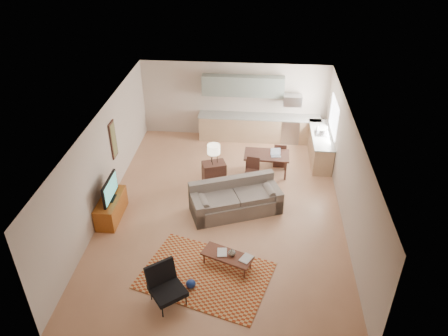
# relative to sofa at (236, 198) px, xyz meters

# --- Properties ---
(room) EXTENTS (9.00, 9.00, 9.00)m
(room) POSITION_rel_sofa_xyz_m (-0.35, 0.09, 0.91)
(room) COLOR #AE7755
(room) RESTS_ON ground
(kitchen_counter_back) EXTENTS (4.26, 0.64, 0.92)m
(kitchen_counter_back) POSITION_rel_sofa_xyz_m (0.55, 4.27, 0.02)
(kitchen_counter_back) COLOR tan
(kitchen_counter_back) RESTS_ON ground
(kitchen_counter_right) EXTENTS (0.64, 2.26, 0.92)m
(kitchen_counter_right) POSITION_rel_sofa_xyz_m (2.58, 3.09, 0.02)
(kitchen_counter_right) COLOR tan
(kitchen_counter_right) RESTS_ON ground
(kitchen_range) EXTENTS (0.62, 0.62, 0.90)m
(kitchen_range) POSITION_rel_sofa_xyz_m (1.65, 4.27, 0.01)
(kitchen_range) COLOR #A5A8AD
(kitchen_range) RESTS_ON ground
(kitchen_microwave) EXTENTS (0.62, 0.40, 0.35)m
(kitchen_microwave) POSITION_rel_sofa_xyz_m (1.65, 4.29, 1.11)
(kitchen_microwave) COLOR #A5A8AD
(kitchen_microwave) RESTS_ON room
(upper_cabinets) EXTENTS (2.80, 0.34, 0.70)m
(upper_cabinets) POSITION_rel_sofa_xyz_m (-0.05, 4.42, 1.51)
(upper_cabinets) COLOR slate
(upper_cabinets) RESTS_ON room
(window_right) EXTENTS (0.02, 1.40, 1.05)m
(window_right) POSITION_rel_sofa_xyz_m (2.88, 3.09, 1.11)
(window_right) COLOR white
(window_right) RESTS_ON room
(wall_art_left) EXTENTS (0.06, 0.42, 1.10)m
(wall_art_left) POSITION_rel_sofa_xyz_m (-3.56, 0.99, 1.11)
(wall_art_left) COLOR olive
(wall_art_left) RESTS_ON room
(triptych) EXTENTS (1.70, 0.04, 0.50)m
(triptych) POSITION_rel_sofa_xyz_m (-0.45, 4.56, 1.31)
(triptych) COLOR beige
(triptych) RESTS_ON room
(rug) EXTENTS (3.30, 2.72, 0.02)m
(rug) POSITION_rel_sofa_xyz_m (-0.53, -2.48, -0.43)
(rug) COLOR #983113
(rug) RESTS_ON floor
(sofa) EXTENTS (2.76, 1.94, 0.88)m
(sofa) POSITION_rel_sofa_xyz_m (0.00, 0.00, 0.00)
(sofa) COLOR #685C54
(sofa) RESTS_ON floor
(coffee_table) EXTENTS (1.29, 0.88, 0.36)m
(coffee_table) POSITION_rel_sofa_xyz_m (-0.06, -2.13, -0.26)
(coffee_table) COLOR #4E2316
(coffee_table) RESTS_ON floor
(book_a) EXTENTS (0.28, 0.34, 0.03)m
(book_a) POSITION_rel_sofa_xyz_m (-0.30, -2.09, -0.07)
(book_a) COLOR maroon
(book_a) RESTS_ON coffee_table
(book_b) EXTENTS (0.51, 0.52, 0.02)m
(book_b) POSITION_rel_sofa_xyz_m (0.28, -2.17, -0.07)
(book_b) COLOR navy
(book_b) RESTS_ON coffee_table
(vase) EXTENTS (0.22, 0.22, 0.18)m
(vase) POSITION_rel_sofa_xyz_m (0.05, -2.12, 0.01)
(vase) COLOR black
(vase) RESTS_ON coffee_table
(armchair) EXTENTS (1.09, 1.09, 0.88)m
(armchair) POSITION_rel_sofa_xyz_m (-1.23, -3.32, 0.00)
(armchair) COLOR black
(armchair) RESTS_ON floor
(tv_credenza) EXTENTS (0.52, 1.34, 0.62)m
(tv_credenza) POSITION_rel_sofa_xyz_m (-3.33, -0.55, -0.13)
(tv_credenza) COLOR brown
(tv_credenza) RESTS_ON floor
(tv) EXTENTS (0.10, 1.03, 0.62)m
(tv) POSITION_rel_sofa_xyz_m (-3.27, -0.55, 0.49)
(tv) COLOR black
(tv) RESTS_ON tv_credenza
(console_table) EXTENTS (0.78, 0.64, 0.78)m
(console_table) POSITION_rel_sofa_xyz_m (-0.73, 1.24, -0.05)
(console_table) COLOR #371E18
(console_table) RESTS_ON floor
(table_lamp) EXTENTS (0.51, 0.51, 0.62)m
(table_lamp) POSITION_rel_sofa_xyz_m (-0.73, 1.24, 0.65)
(table_lamp) COLOR beige
(table_lamp) RESTS_ON console_table
(dining_table) EXTENTS (1.40, 0.83, 0.70)m
(dining_table) POSITION_rel_sofa_xyz_m (0.83, 2.03, -0.09)
(dining_table) COLOR #371E18
(dining_table) RESTS_ON floor
(dining_chair_near) EXTENTS (0.45, 0.47, 0.82)m
(dining_chair_near) POSITION_rel_sofa_xyz_m (0.39, 1.45, -0.03)
(dining_chair_near) COLOR #371E18
(dining_chair_near) RESTS_ON floor
(dining_chair_far) EXTENTS (0.41, 0.42, 0.82)m
(dining_chair_far) POSITION_rel_sofa_xyz_m (1.26, 2.61, -0.03)
(dining_chair_far) COLOR #371E18
(dining_chair_far) RESTS_ON floor
(laptop) EXTENTS (0.32, 0.26, 0.22)m
(laptop) POSITION_rel_sofa_xyz_m (1.10, 1.94, 0.37)
(laptop) COLOR #A5A8AD
(laptop) RESTS_ON dining_table
(soap_bottle) EXTENTS (0.13, 0.13, 0.19)m
(soap_bottle) POSITION_rel_sofa_xyz_m (2.48, 3.36, 0.58)
(soap_bottle) COLOR beige
(soap_bottle) RESTS_ON kitchen_counter_right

